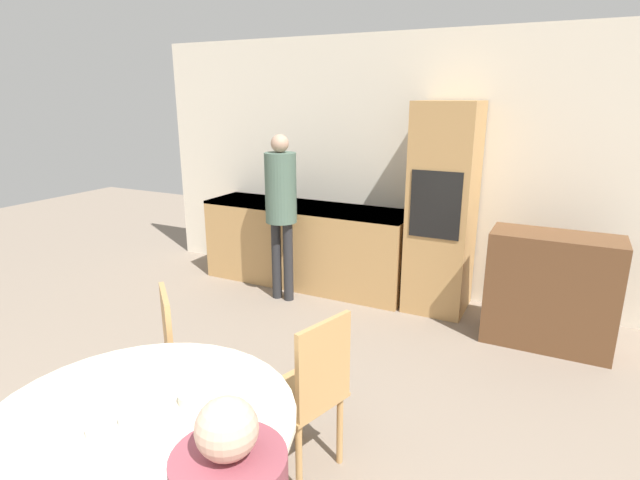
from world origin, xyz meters
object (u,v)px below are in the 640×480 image
at_px(dining_table, 144,463).
at_px(bowl_near, 138,417).
at_px(oven_unit, 443,209).
at_px(bowl_centre, 195,397).
at_px(sideboard, 550,291).
at_px(chair_far_left, 154,362).
at_px(chair_far_right, 311,388).
at_px(person_standing, 281,199).

height_order(dining_table, bowl_near, bowl_near).
bearing_deg(oven_unit, bowl_centre, -94.73).
distance_m(dining_table, bowl_near, 0.24).
height_order(sideboard, chair_far_left, sideboard).
xyz_separation_m(oven_unit, bowl_centre, (-0.26, -3.18, -0.19)).
distance_m(chair_far_right, bowl_centre, 0.72).
bearing_deg(dining_table, chair_far_right, 67.73).
distance_m(chair_far_left, bowl_centre, 0.91).
bearing_deg(chair_far_right, chair_far_left, -63.67).
bearing_deg(person_standing, sideboard, 3.58).
xyz_separation_m(person_standing, bowl_near, (1.08, -2.89, -0.25)).
relative_size(oven_unit, person_standing, 1.18).
distance_m(chair_far_left, chair_far_right, 0.96).
bearing_deg(dining_table, bowl_near, -45.47).
bearing_deg(bowl_centre, person_standing, 113.95).
bearing_deg(dining_table, sideboard, 65.30).
distance_m(chair_far_left, bowl_near, 0.96).
bearing_deg(chair_far_right, bowl_centre, -1.79).
bearing_deg(dining_table, oven_unit, 83.34).
xyz_separation_m(oven_unit, chair_far_right, (-0.05, -2.54, -0.46)).
bearing_deg(sideboard, dining_table, -114.70).
relative_size(chair_far_left, chair_far_right, 1.00).
bearing_deg(chair_far_left, bowl_centre, 8.83).
xyz_separation_m(sideboard, bowl_centre, (-1.26, -2.84, 0.31)).
height_order(chair_far_left, bowl_centre, chair_far_left).
distance_m(oven_unit, bowl_near, 3.42).
bearing_deg(bowl_centre, dining_table, -124.68).
bearing_deg(sideboard, oven_unit, 160.89).
height_order(chair_far_left, person_standing, person_standing).
bearing_deg(bowl_centre, bowl_near, -118.23).
bearing_deg(bowl_near, chair_far_right, 69.30).
xyz_separation_m(person_standing, bowl_centre, (1.19, -2.68, -0.25)).
bearing_deg(chair_far_right, dining_table, -5.98).
distance_m(sideboard, chair_far_right, 2.44).
height_order(chair_far_right, bowl_centre, chair_far_right).
height_order(sideboard, person_standing, person_standing).
xyz_separation_m(chair_far_right, bowl_centre, (-0.21, -0.64, 0.27)).
height_order(oven_unit, bowl_near, oven_unit).
relative_size(oven_unit, sideboard, 1.99).
xyz_separation_m(dining_table, chair_far_left, (-0.60, 0.66, -0.03)).
xyz_separation_m(oven_unit, person_standing, (-1.46, -0.50, 0.05)).
distance_m(oven_unit, person_standing, 1.54).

